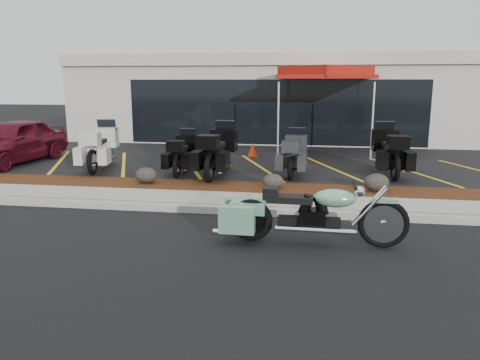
% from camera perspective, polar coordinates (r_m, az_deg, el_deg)
% --- Properties ---
extents(ground, '(90.00, 90.00, 0.00)m').
position_cam_1_polar(ground, '(8.97, -1.59, -5.67)').
color(ground, black).
rests_on(ground, ground).
extents(curb, '(24.00, 0.25, 0.15)m').
position_cam_1_polar(curb, '(9.80, -0.64, -3.68)').
color(curb, gray).
rests_on(curb, ground).
extents(sidewalk, '(24.00, 1.20, 0.15)m').
position_cam_1_polar(sidewalk, '(10.47, -0.01, -2.67)').
color(sidewalk, gray).
rests_on(sidewalk, ground).
extents(mulch_bed, '(24.00, 1.20, 0.16)m').
position_cam_1_polar(mulch_bed, '(11.62, 0.91, -1.18)').
color(mulch_bed, '#34190C').
rests_on(mulch_bed, ground).
extents(upper_lot, '(26.00, 9.60, 0.15)m').
position_cam_1_polar(upper_lot, '(16.89, 3.45, 2.90)').
color(upper_lot, black).
rests_on(upper_lot, ground).
extents(dealership_building, '(18.00, 8.16, 4.00)m').
position_cam_1_polar(dealership_building, '(22.94, 5.03, 10.08)').
color(dealership_building, '#ACA79B').
rests_on(dealership_building, ground).
extents(boulder_left, '(0.56, 0.47, 0.40)m').
position_cam_1_polar(boulder_left, '(12.23, -11.37, 0.59)').
color(boulder_left, black).
rests_on(boulder_left, mulch_bed).
extents(boulder_mid, '(0.51, 0.43, 0.36)m').
position_cam_1_polar(boulder_mid, '(11.36, 4.03, -0.15)').
color(boulder_mid, black).
rests_on(boulder_mid, mulch_bed).
extents(boulder_right, '(0.59, 0.50, 0.42)m').
position_cam_1_polar(boulder_right, '(11.54, 16.30, -0.28)').
color(boulder_right, black).
rests_on(boulder_right, mulch_bed).
extents(hero_cruiser, '(3.13, 0.86, 1.10)m').
position_cam_1_polar(hero_cruiser, '(8.00, 17.13, -4.29)').
color(hero_cruiser, '#669F83').
rests_on(hero_cruiser, ground).
extents(touring_white, '(1.37, 2.57, 1.42)m').
position_cam_1_polar(touring_white, '(15.29, -15.87, 4.49)').
color(touring_white, silver).
rests_on(touring_white, upper_lot).
extents(touring_black_front, '(0.91, 2.12, 1.21)m').
position_cam_1_polar(touring_black_front, '(14.16, -6.34, 3.89)').
color(touring_black_front, black).
rests_on(touring_black_front, upper_lot).
extents(touring_black_mid, '(1.06, 2.56, 1.47)m').
position_cam_1_polar(touring_black_mid, '(13.76, -1.82, 4.27)').
color(touring_black_mid, black).
rests_on(touring_black_mid, upper_lot).
extents(touring_grey, '(0.95, 2.21, 1.26)m').
position_cam_1_polar(touring_grey, '(13.90, 6.93, 3.83)').
color(touring_grey, '#2E2F34').
rests_on(touring_grey, upper_lot).
extents(touring_black_rear, '(1.04, 2.50, 1.44)m').
position_cam_1_polar(touring_black_rear, '(14.50, 17.10, 4.07)').
color(touring_black_rear, black).
rests_on(touring_black_rear, upper_lot).
extents(parked_car, '(1.94, 4.25, 1.41)m').
position_cam_1_polar(parked_car, '(16.54, -26.07, 4.26)').
color(parked_car, '#4B0A18').
rests_on(parked_car, upper_lot).
extents(traffic_cone, '(0.32, 0.32, 0.47)m').
position_cam_1_polar(traffic_cone, '(16.38, 1.54, 3.73)').
color(traffic_cone, red).
rests_on(traffic_cone, upper_lot).
extents(popup_canopy, '(3.77, 3.77, 3.11)m').
position_cam_1_polar(popup_canopy, '(17.54, 10.36, 12.57)').
color(popup_canopy, silver).
rests_on(popup_canopy, upper_lot).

